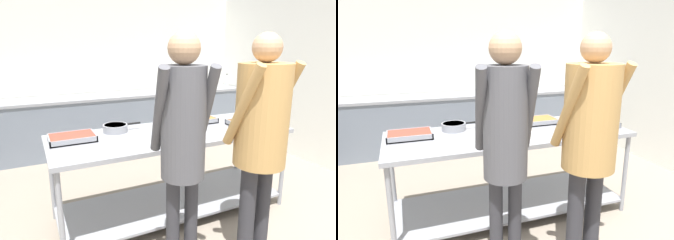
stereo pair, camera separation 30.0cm
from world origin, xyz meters
TOP-DOWN VIEW (x-y plane):
  - wall_rear at (0.00, 4.06)m, footprint 5.06×0.06m
  - wall_right at (2.50, 2.03)m, footprint 0.06×4.18m
  - back_counter at (-0.00, 3.69)m, footprint 4.90×0.65m
  - serving_counter at (-0.00, 1.42)m, footprint 2.35×0.87m
  - serving_tray_greens at (-0.93, 1.56)m, footprint 0.40×0.28m
  - sauce_pan at (-0.50, 1.67)m, footprint 0.38×0.24m
  - broccoli_bowl at (-0.18, 1.12)m, footprint 0.20×0.20m
  - plate_stack at (0.08, 1.28)m, footprint 0.25×0.25m
  - serving_tray_roast at (0.43, 1.64)m, footprint 0.37×0.27m
  - serving_tray_vegetables at (0.89, 1.30)m, footprint 0.48×0.29m
  - guest_serving_left at (-0.35, 0.56)m, footprint 0.45×0.40m
  - guest_serving_right at (0.28, 0.51)m, footprint 0.52×0.39m
  - water_bottle at (2.31, 3.67)m, footprint 0.06×0.06m

SIDE VIEW (x-z plane):
  - back_counter at x=0.00m, z-range 0.00..0.90m
  - serving_counter at x=0.00m, z-range 0.15..1.02m
  - plate_stack at x=0.08m, z-range 0.87..0.91m
  - serving_tray_roast at x=0.43m, z-range 0.86..0.92m
  - serving_tray_greens at x=-0.93m, z-range 0.86..0.92m
  - serving_tray_vegetables at x=0.89m, z-range 0.86..0.92m
  - broccoli_bowl at x=-0.18m, z-range 0.85..0.95m
  - sauce_pan at x=-0.50m, z-range 0.87..0.94m
  - water_bottle at x=2.31m, z-range 0.89..1.13m
  - guest_serving_right at x=0.28m, z-range 0.21..2.00m
  - guest_serving_left at x=-0.35m, z-range 0.24..2.02m
  - wall_rear at x=0.00m, z-range 0.00..2.65m
  - wall_right at x=2.50m, z-range 0.00..2.65m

